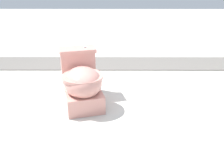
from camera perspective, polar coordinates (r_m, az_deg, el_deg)
ground_plane at (r=2.70m, az=-3.77°, el=-5.57°), size 14.00×14.00×0.00m
gravel_strip at (r=3.75m, az=5.01°, el=2.42°), size 0.56×8.00×0.01m
toilet at (r=2.57m, az=-6.67°, el=-1.67°), size 0.70×0.52×0.52m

